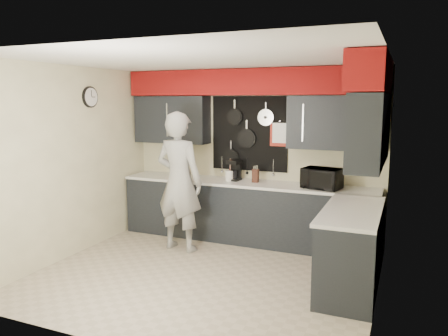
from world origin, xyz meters
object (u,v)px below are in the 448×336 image
at_px(microwave, 322,178).
at_px(person, 179,182).
at_px(knife_block, 256,176).
at_px(utensil_crock, 229,176).
at_px(coffee_maker, 235,170).

relative_size(microwave, person, 0.26).
bearing_deg(person, knife_block, -134.22).
height_order(knife_block, utensil_crock, knife_block).
distance_m(knife_block, coffee_maker, 0.36).
height_order(utensil_crock, coffee_maker, coffee_maker).
xyz_separation_m(microwave, utensil_crock, (-1.40, 0.05, -0.06)).
height_order(utensil_crock, person, person).
bearing_deg(microwave, knife_block, -172.96).
bearing_deg(knife_block, person, -140.02).
bearing_deg(utensil_crock, knife_block, 6.07).
bearing_deg(knife_block, coffee_maker, 172.61).
bearing_deg(microwave, coffee_maker, -173.41).
relative_size(microwave, utensil_crock, 3.29).
distance_m(microwave, person, 2.00).
xyz_separation_m(knife_block, person, (-0.88, -0.76, -0.03)).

